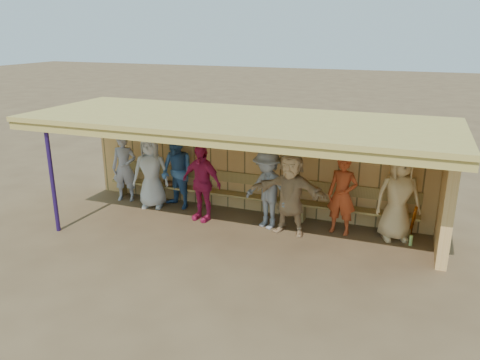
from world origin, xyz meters
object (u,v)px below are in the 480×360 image
(player_a, at_px, (124,168))
(player_d, at_px, (201,183))
(player_e, at_px, (267,189))
(player_g, at_px, (342,195))
(player_h, at_px, (398,196))
(player_b, at_px, (151,172))
(player_f, at_px, (290,193))
(player_c, at_px, (177,172))
(bench, at_px, (251,192))

(player_a, xyz_separation_m, player_d, (2.38, -0.48, 0.03))
(player_e, relative_size, player_g, 1.02)
(player_e, distance_m, player_h, 2.72)
(player_g, height_order, player_h, player_h)
(player_a, distance_m, player_d, 2.43)
(player_g, xyz_separation_m, player_h, (1.12, 0.12, 0.07))
(player_a, xyz_separation_m, player_b, (0.88, -0.17, 0.04))
(player_b, xyz_separation_m, player_f, (3.59, -0.34, 0.01))
(player_d, height_order, player_g, player_d)
(player_a, xyz_separation_m, player_e, (3.92, -0.38, 0.02))
(player_b, relative_size, player_d, 1.01)
(player_f, height_order, player_h, player_h)
(player_b, height_order, player_h, player_h)
(player_d, height_order, player_f, player_f)
(player_e, distance_m, player_g, 1.60)
(player_c, bearing_deg, player_d, -5.85)
(player_a, bearing_deg, player_f, -21.88)
(player_c, relative_size, player_d, 1.03)
(player_e, bearing_deg, player_d, -153.70)
(player_d, distance_m, player_g, 3.14)
(player_e, bearing_deg, player_a, -162.85)
(player_d, bearing_deg, player_c, 164.38)
(player_c, bearing_deg, player_g, 20.95)
(player_f, xyz_separation_m, bench, (-1.16, 0.83, -0.38))
(player_c, relative_size, bench, 0.24)
(player_e, height_order, bench, player_e)
(player_a, relative_size, player_h, 0.92)
(player_a, bearing_deg, player_d, -26.66)
(player_b, distance_m, player_e, 3.05)
(player_h, bearing_deg, bench, 154.83)
(player_e, distance_m, bench, 1.00)
(player_a, height_order, player_g, same)
(player_c, distance_m, player_d, 1.00)
(player_d, bearing_deg, player_f, 11.73)
(player_d, height_order, player_e, player_d)
(player_d, height_order, bench, player_d)
(player_e, height_order, player_g, player_e)
(player_f, bearing_deg, player_c, 174.18)
(player_e, bearing_deg, player_h, 30.77)
(player_d, bearing_deg, player_e, 16.38)
(player_c, xyz_separation_m, player_d, (0.88, -0.47, -0.02))
(player_a, xyz_separation_m, player_h, (6.62, 0.01, 0.07))
(player_a, relative_size, bench, 0.23)
(player_f, bearing_deg, player_g, 25.16)
(player_b, distance_m, player_h, 5.74)
(player_e, xyz_separation_m, bench, (-0.61, 0.70, -0.36))
(player_c, bearing_deg, player_f, 12.78)
(player_b, xyz_separation_m, player_h, (5.74, 0.18, 0.04))
(player_d, xyz_separation_m, player_f, (2.09, -0.04, 0.02))
(player_d, relative_size, player_g, 1.03)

